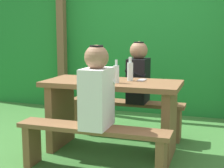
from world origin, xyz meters
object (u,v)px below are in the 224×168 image
(bottle_left, at_px, (116,74))
(bottle_right, at_px, (130,71))
(bench_far, at_px, (126,111))
(cell_phone, at_px, (142,80))
(person_black_coat, at_px, (138,74))
(picnic_table, at_px, (112,104))
(bench_near, at_px, (92,140))
(drinking_glass, at_px, (96,77))
(person_white_shirt, at_px, (97,90))

(bottle_left, xyz_separation_m, bottle_right, (0.09, 0.18, 0.01))
(bench_far, height_order, cell_phone, cell_phone)
(bench_far, xyz_separation_m, person_black_coat, (0.14, -0.00, 0.45))
(bench_far, xyz_separation_m, cell_phone, (0.28, -0.42, 0.45))
(picnic_table, xyz_separation_m, cell_phone, (0.28, 0.14, 0.25))
(bench_near, relative_size, bottle_right, 5.67)
(bench_far, height_order, bottle_left, bottle_left)
(bench_near, relative_size, drinking_glass, 18.41)
(person_white_shirt, distance_m, bottle_left, 0.46)
(bench_far, bearing_deg, bottle_right, -70.45)
(picnic_table, height_order, cell_phone, cell_phone)
(picnic_table, relative_size, bench_far, 1.00)
(bench_far, distance_m, bottle_right, 0.75)
(picnic_table, bearing_deg, person_white_shirt, -85.34)
(bench_near, height_order, person_white_shirt, person_white_shirt)
(person_black_coat, relative_size, bottle_left, 3.11)
(picnic_table, distance_m, bottle_left, 0.36)
(bench_near, bearing_deg, cell_phone, 67.88)
(person_white_shirt, bearing_deg, bench_far, 92.33)
(drinking_glass, bearing_deg, bench_far, 74.45)
(bottle_left, height_order, cell_phone, bottle_left)
(bench_far, distance_m, cell_phone, 0.68)
(person_white_shirt, relative_size, cell_phone, 5.14)
(person_black_coat, distance_m, bottle_right, 0.49)
(bench_far, relative_size, bottle_right, 5.67)
(drinking_glass, xyz_separation_m, bottle_right, (0.34, 0.11, 0.07))
(bottle_left, bearing_deg, picnic_table, 127.21)
(drinking_glass, bearing_deg, bottle_right, 18.64)
(drinking_glass, distance_m, bottle_right, 0.36)
(bottle_left, relative_size, cell_phone, 1.65)
(picnic_table, xyz_separation_m, bottle_left, (0.08, -0.10, 0.34))
(bottle_left, bearing_deg, bench_far, 96.75)
(picnic_table, xyz_separation_m, person_white_shirt, (0.05, -0.56, 0.25))
(drinking_glass, bearing_deg, picnic_table, 12.25)
(person_black_coat, distance_m, drinking_glass, 0.67)
(person_black_coat, distance_m, cell_phone, 0.44)
(picnic_table, relative_size, person_white_shirt, 1.95)
(bench_far, bearing_deg, cell_phone, -56.20)
(picnic_table, height_order, bottle_right, bottle_right)
(bottle_left, relative_size, bottle_right, 0.94)
(picnic_table, xyz_separation_m, drinking_glass, (-0.17, -0.04, 0.28))
(bench_near, relative_size, person_white_shirt, 1.95)
(bench_near, height_order, drinking_glass, drinking_glass)
(bench_near, distance_m, drinking_glass, 0.74)
(bench_far, bearing_deg, bottle_left, -83.25)
(picnic_table, height_order, person_white_shirt, person_white_shirt)
(picnic_table, bearing_deg, bottle_left, -52.79)
(bottle_right, bearing_deg, picnic_table, -155.60)
(bench_far, bearing_deg, picnic_table, -90.00)
(bench_far, distance_m, person_black_coat, 0.47)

